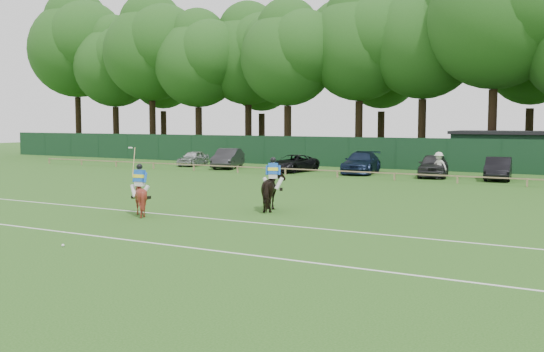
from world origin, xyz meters
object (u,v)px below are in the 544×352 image
Objects in this scene: sedan_silver at (193,158)px; suv_black at (293,163)px; estate_black at (498,169)px; utility_shed at (509,151)px; horse_dark at (273,190)px; horse_chestnut at (140,197)px; polo_ball at (63,245)px; spectator_left at (439,165)px; sedan_navy at (361,163)px; sedan_grey at (228,158)px; hatch_grey at (433,165)px.

sedan_silver is 0.83× the size of suv_black.
estate_black is at bearing 10.79° from suv_black.
horse_dark is at bearing -100.03° from utility_shed.
horse_chestnut is 16.88× the size of polo_ball.
spectator_left is at bearing -168.52° from estate_black.
suv_black is at bearing -176.00° from sedan_navy.
polo_ball is at bearing -84.43° from sedan_grey.
hatch_grey is 4.24m from estate_black.
horse_chestnut is (-4.03, -3.82, -0.12)m from horse_dark.
sedan_silver is at bearing 179.31° from suv_black.
sedan_grey is 6.31m from suv_black.
sedan_navy is 5.37m from hatch_grey.
horse_dark is at bearing -105.62° from hatch_grey.
suv_black is at bearing -84.92° from horse_chestnut.
sedan_navy is at bearing 178.83° from spectator_left.
horse_dark is 20.33m from estate_black.
horse_dark is at bearing -113.65° from estate_black.
utility_shed reaches higher than sedan_silver.
polo_ball is (-3.16, -29.49, -0.75)m from hatch_grey.
horse_chestnut is 23.70m from sedan_navy.
utility_shed is at bearing -125.14° from horse_dark.
estate_black is (24.90, -0.55, 0.09)m from sedan_silver.
horse_chestnut is 0.33× the size of hatch_grey.
utility_shed is (8.89, 8.02, 0.76)m from sedan_navy.
sedan_grey is at bearing 173.23° from estate_black.
sedan_grey reaches higher than estate_black.
sedan_navy is (15.30, -0.20, 0.13)m from sedan_silver.
suv_black is at bearing 104.08° from polo_ball.
hatch_grey is (10.31, 0.96, 0.16)m from suv_black.
horse_dark is 0.46× the size of estate_black.
utility_shed reaches higher than spectator_left.
utility_shed is (-0.72, 8.37, 0.80)m from estate_black.
hatch_grey is 1.46m from spectator_left.
horse_chestnut is 32.97m from utility_shed.
sedan_grey is 21.90m from utility_shed.
polo_ball is (-3.86, -28.22, -0.84)m from spectator_left.
polo_ball is at bearing -84.49° from spectator_left.
horse_dark is at bearing -55.19° from sedan_silver.
spectator_left reaches higher than suv_black.
polo_ball is (7.16, -28.54, -0.59)m from suv_black.
sedan_navy is at bearing 21.39° from suv_black.
hatch_grey is at bearing 171.70° from estate_black.
suv_black is (10.35, -1.44, -0.01)m from sedan_silver.
sedan_navy is 1.20× the size of estate_black.
hatch_grey is 9.05m from utility_shed.
polo_ball is (2.29, -6.08, -0.71)m from horse_chestnut.
suv_black is (-8.90, 18.63, -0.24)m from horse_dark.
spectator_left is at bearing 82.21° from polo_ball.
polo_ball is (-7.40, -29.43, -0.69)m from estate_black.
sedan_grey is (-11.15, 23.09, 0.03)m from horse_chestnut.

